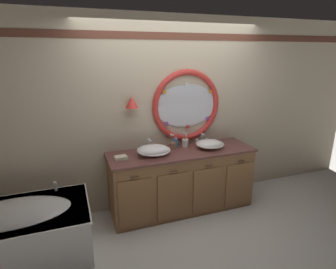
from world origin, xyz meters
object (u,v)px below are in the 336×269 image
Objects in this scene: sink_basin_left at (154,150)px; sink_basin_right at (210,144)px; bathtub at (16,230)px; toothbrush_holder_right at (185,143)px; soap_dispenser at (176,142)px; toothbrush_holder_left at (173,145)px; folded_hand_towel at (121,158)px.

sink_basin_left is 1.12× the size of sink_basin_right.
bathtub is at bearing -169.78° from sink_basin_left.
toothbrush_holder_right is at bearing 150.13° from sink_basin_right.
sink_basin_right is at bearing -28.42° from soap_dispenser.
toothbrush_holder_right reaches higher than sink_basin_left.
toothbrush_holder_right is at bearing 10.46° from toothbrush_holder_left.
toothbrush_holder_left is (-0.50, 0.13, -0.00)m from sink_basin_right.
soap_dispenser is 0.84m from folded_hand_towel.
toothbrush_holder_left is at bearing -132.06° from soap_dispenser.
sink_basin_right is 1.76× the size of toothbrush_holder_right.
soap_dispenser reaches higher than sink_basin_left.
toothbrush_holder_left reaches higher than toothbrush_holder_right.
toothbrush_holder_left is 1.57× the size of soap_dispenser.
toothbrush_holder_right is (-0.30, 0.17, 0.00)m from sink_basin_right.
sink_basin_left is 1.94× the size of toothbrush_holder_left.
bathtub is at bearing -167.76° from toothbrush_holder_right.
soap_dispenser is at bearing 29.87° from sink_basin_left.
toothbrush_holder_right is at bearing 18.40° from sink_basin_left.
soap_dispenser is (0.08, 0.09, 0.00)m from toothbrush_holder_left.
toothbrush_holder_left is (1.92, 0.42, 0.58)m from bathtub.
sink_basin_left reaches higher than folded_hand_towel.
bathtub is 2.15m from soap_dispenser.
toothbrush_holder_left reaches higher than folded_hand_towel.
sink_basin_right is at bearing -29.87° from toothbrush_holder_right.
sink_basin_right reaches higher than bathtub.
bathtub is 2.25m from toothbrush_holder_right.
soap_dispenser is (0.39, 0.22, -0.01)m from sink_basin_left.
toothbrush_holder_right is at bearing -24.66° from soap_dispenser.
sink_basin_right is at bearing 6.85° from bathtub.
sink_basin_right is 0.51m from toothbrush_holder_left.
sink_basin_right is (2.42, 0.29, 0.59)m from bathtub.
sink_basin_left is at bearing -0.44° from folded_hand_towel.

